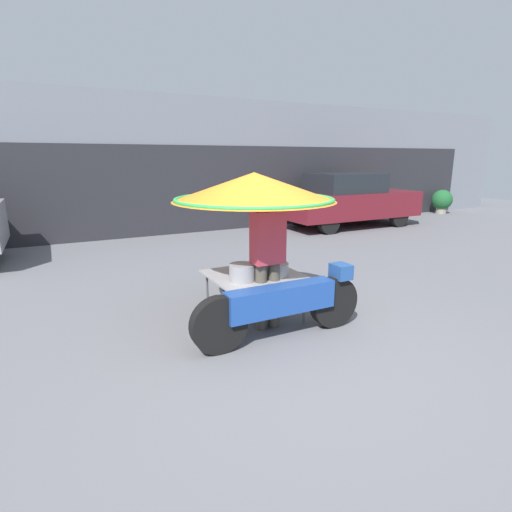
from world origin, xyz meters
name	(u,v)px	position (x,y,z in m)	size (l,w,h in m)	color
ground_plane	(291,348)	(0.00, 0.00, 0.00)	(36.00, 36.00, 0.00)	slate
shopfront_building	(134,166)	(0.00, 8.25, 1.81)	(28.00, 2.06, 3.64)	gray
vendor_motorcycle_cart	(257,207)	(0.02, 0.86, 1.46)	(2.15, 1.99, 1.87)	black
vendor_person	(268,254)	(0.03, 0.61, 0.94)	(0.38, 0.22, 1.66)	#4C473D
parked_car	(349,200)	(5.78, 6.01, 0.81)	(4.23, 1.73, 1.60)	black
potted_plant	(442,200)	(10.84, 6.71, 0.49)	(0.74, 0.74, 0.89)	gray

